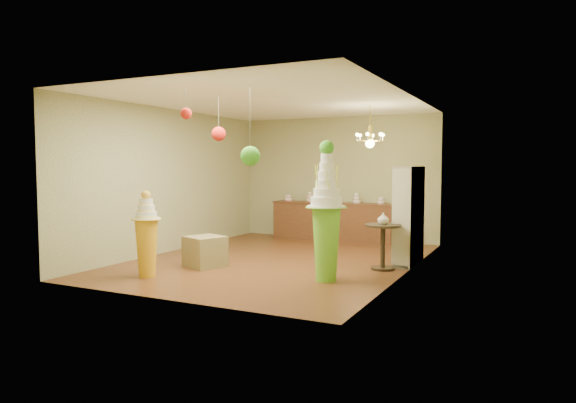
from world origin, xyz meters
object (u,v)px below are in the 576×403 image
at_px(sideboard, 333,221).
at_px(pedestal_orange, 147,241).
at_px(round_table, 383,240).
at_px(pedestal_green, 326,226).

bearing_deg(sideboard, pedestal_orange, -103.28).
distance_m(sideboard, round_table, 3.59).
xyz_separation_m(pedestal_green, pedestal_orange, (-2.74, -1.01, -0.28)).
relative_size(pedestal_green, sideboard, 0.73).
relative_size(pedestal_orange, sideboard, 0.46).
bearing_deg(pedestal_orange, pedestal_green, 20.23).
bearing_deg(pedestal_green, round_table, 66.13).
height_order(pedestal_green, pedestal_orange, pedestal_green).
xyz_separation_m(sideboard, round_table, (2.06, -2.94, 0.04)).
bearing_deg(pedestal_orange, sideboard, 76.72).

